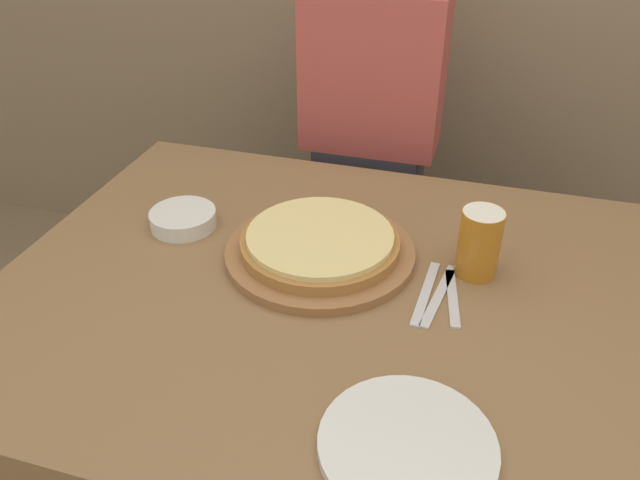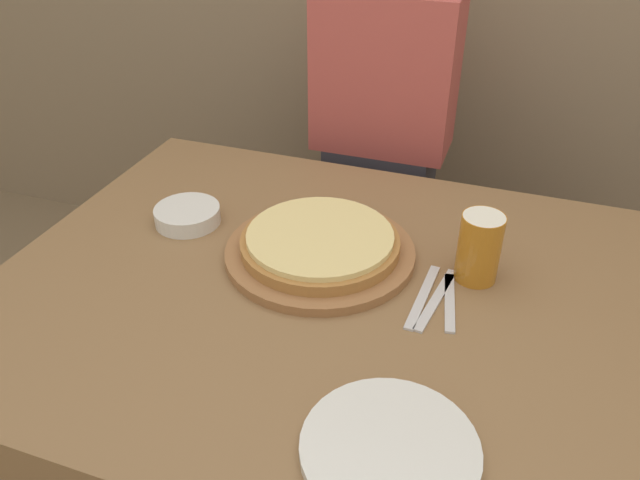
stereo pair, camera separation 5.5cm
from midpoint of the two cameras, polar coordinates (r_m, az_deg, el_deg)
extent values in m
cube|color=olive|center=(1.43, 2.97, -15.71)|extent=(1.34, 1.00, 0.70)
cylinder|color=#99663D|center=(1.27, 1.24, -1.15)|extent=(0.39, 0.39, 0.02)
cylinder|color=#A87038|center=(1.25, 1.25, -0.32)|extent=(0.32, 0.32, 0.02)
cylinder|color=#EAD184|center=(1.24, 1.26, 0.37)|extent=(0.30, 0.30, 0.01)
cylinder|color=#B7701E|center=(1.22, 15.60, -0.70)|extent=(0.08, 0.08, 0.14)
cylinder|color=white|center=(1.19, 16.03, 1.72)|extent=(0.08, 0.08, 0.02)
cylinder|color=silver|center=(0.92, 8.18, -18.43)|extent=(0.25, 0.25, 0.02)
cylinder|color=silver|center=(1.40, -10.93, 2.24)|extent=(0.14, 0.14, 0.04)
cube|color=silver|center=(1.18, 10.69, -5.11)|extent=(0.03, 0.20, 0.00)
cube|color=silver|center=(1.18, 11.88, -5.34)|extent=(0.05, 0.20, 0.00)
cube|color=silver|center=(1.18, 13.08, -5.57)|extent=(0.05, 0.17, 0.00)
cube|color=#33333D|center=(1.97, 5.91, -0.39)|extent=(0.30, 0.20, 0.68)
cube|color=#B74C47|center=(1.73, 6.99, 15.00)|extent=(0.37, 0.20, 0.42)
camera|label=1|loc=(0.03, -88.74, 0.83)|focal=35.00mm
camera|label=2|loc=(0.03, 91.26, -0.83)|focal=35.00mm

